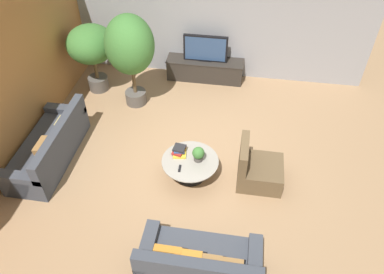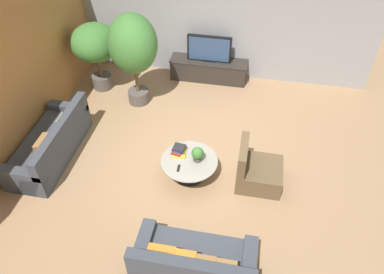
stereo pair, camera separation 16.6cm
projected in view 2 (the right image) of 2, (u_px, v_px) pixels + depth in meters
ground_plane at (189, 162)px, 7.27m from camera, size 24.00×24.00×0.00m
back_wall_stone at (216, 17)px, 8.61m from camera, size 7.40×0.12×3.00m
side_wall_left at (16, 74)px, 6.85m from camera, size 0.12×7.40×3.00m
media_console at (209, 69)px, 9.23m from camera, size 1.88×0.50×0.52m
television at (209, 49)px, 8.84m from camera, size 1.05×0.13×0.65m
coffee_table at (189, 165)px, 6.85m from camera, size 1.04×1.04×0.39m
couch_by_wall at (51, 145)px, 7.23m from camera, size 0.84×2.09×0.84m
couch_near_entry at (194, 264)px, 5.38m from camera, size 1.74×0.84×0.84m
armchair_wicker at (256, 171)px, 6.74m from camera, size 0.80×0.76×0.86m
potted_palm_tall at (95, 45)px, 8.39m from camera, size 1.08×1.08×1.62m
potted_palm_corner at (133, 47)px, 7.76m from camera, size 1.04×1.04×2.13m
potted_plant_tabletop at (198, 154)px, 6.68m from camera, size 0.22×0.22×0.29m
book_stack at (179, 150)px, 6.88m from camera, size 0.28×0.35×0.14m
remote_black at (179, 168)px, 6.62m from camera, size 0.05×0.16×0.02m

